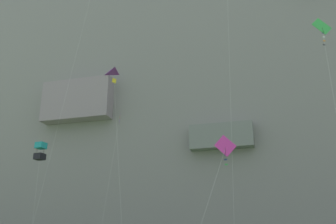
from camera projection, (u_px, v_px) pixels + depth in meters
cliff_face at (225, 59)px, 83.51m from camera, size 180.00×27.76×82.05m
kite_delta_high_left at (119, 83)px, 39.82m from camera, size 3.35×3.36×19.05m
kite_diamond_mid_left at (324, 38)px, 27.19m from camera, size 1.42×2.90×18.36m
kite_banner_mid_center at (117, 131)px, 50.69m from camera, size 1.98×4.78×18.90m
kite_diamond_mid_right at (224, 150)px, 26.76m from camera, size 3.31×4.41×10.12m
kite_diamond_low_right at (86, 13)px, 49.82m from camera, size 2.46×6.27×35.57m
kite_box_high_center at (40, 151)px, 44.98m from camera, size 2.56×3.34×14.14m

